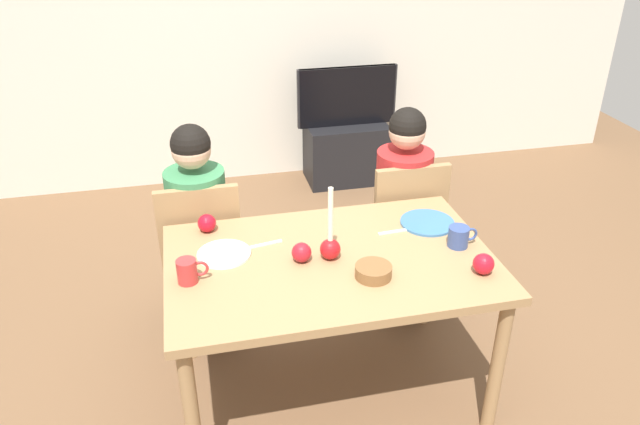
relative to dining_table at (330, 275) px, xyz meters
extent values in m
plane|color=brown|center=(0.00, 0.00, -0.67)|extent=(7.68, 7.68, 0.00)
cube|color=beige|center=(0.00, 2.60, 0.63)|extent=(6.40, 0.10, 2.60)
cube|color=#99754C|center=(0.00, 0.00, 0.06)|extent=(1.40, 0.90, 0.04)
cylinder|color=#99754C|center=(-0.64, -0.39, -0.31)|extent=(0.06, 0.06, 0.71)
cylinder|color=#99754C|center=(0.64, -0.39, -0.31)|extent=(0.06, 0.06, 0.71)
cylinder|color=#99754C|center=(-0.64, 0.39, -0.31)|extent=(0.06, 0.06, 0.71)
cylinder|color=#99754C|center=(0.64, 0.39, -0.31)|extent=(0.06, 0.06, 0.71)
cube|color=#99754C|center=(-0.53, 0.69, -0.24)|extent=(0.40, 0.40, 0.04)
cube|color=#99754C|center=(-0.53, 0.51, 0.01)|extent=(0.40, 0.04, 0.45)
cylinder|color=#99754C|center=(-0.36, 0.86, -0.46)|extent=(0.04, 0.04, 0.41)
cylinder|color=#99754C|center=(-0.70, 0.86, -0.46)|extent=(0.04, 0.04, 0.41)
cylinder|color=#99754C|center=(-0.36, 0.52, -0.46)|extent=(0.04, 0.04, 0.41)
cylinder|color=#99754C|center=(-0.70, 0.52, -0.46)|extent=(0.04, 0.04, 0.41)
cube|color=#99754C|center=(0.56, 0.69, -0.24)|extent=(0.40, 0.40, 0.04)
cube|color=#99754C|center=(0.56, 0.51, 0.01)|extent=(0.40, 0.04, 0.45)
cylinder|color=#99754C|center=(0.73, 0.86, -0.46)|extent=(0.04, 0.04, 0.41)
cylinder|color=#99754C|center=(0.39, 0.86, -0.46)|extent=(0.04, 0.04, 0.41)
cylinder|color=#99754C|center=(0.73, 0.52, -0.46)|extent=(0.04, 0.04, 0.41)
cylinder|color=#99754C|center=(0.39, 0.52, -0.46)|extent=(0.04, 0.04, 0.41)
cube|color=#33384C|center=(-0.53, 0.64, -0.44)|extent=(0.28, 0.28, 0.45)
cylinder|color=#387A4C|center=(-0.53, 0.64, 0.02)|extent=(0.30, 0.30, 0.48)
sphere|color=tan|center=(-0.53, 0.64, 0.38)|extent=(0.19, 0.19, 0.19)
sphere|color=black|center=(-0.53, 0.64, 0.41)|extent=(0.19, 0.19, 0.19)
cube|color=#33384C|center=(0.56, 0.64, -0.44)|extent=(0.28, 0.28, 0.45)
cylinder|color=#AD2323|center=(0.56, 0.64, 0.02)|extent=(0.30, 0.30, 0.48)
sphere|color=tan|center=(0.56, 0.64, 0.38)|extent=(0.19, 0.19, 0.19)
sphere|color=black|center=(0.56, 0.64, 0.41)|extent=(0.19, 0.19, 0.19)
cube|color=black|center=(0.70, 2.30, -0.43)|extent=(0.64, 0.40, 0.48)
cube|color=black|center=(0.70, 2.30, 0.04)|extent=(0.79, 0.04, 0.46)
cube|color=black|center=(0.70, 2.30, 0.04)|extent=(0.76, 0.05, 0.46)
sphere|color=red|center=(0.00, 0.01, 0.13)|extent=(0.09, 0.09, 0.09)
cylinder|color=#EFE5C6|center=(0.00, 0.01, 0.30)|extent=(0.02, 0.02, 0.25)
cylinder|color=white|center=(-0.44, 0.13, 0.09)|extent=(0.23, 0.23, 0.01)
cylinder|color=teal|center=(0.52, 0.19, 0.09)|extent=(0.26, 0.26, 0.01)
cylinder|color=#B72D2D|center=(-0.60, -0.04, 0.13)|extent=(0.08, 0.08, 0.10)
torus|color=#B72D2D|center=(-0.55, -0.04, 0.14)|extent=(0.07, 0.01, 0.07)
cylinder|color=#33477F|center=(0.58, -0.02, 0.13)|extent=(0.09, 0.09, 0.09)
torus|color=#33477F|center=(0.63, -0.02, 0.13)|extent=(0.06, 0.01, 0.06)
cube|color=silver|center=(-0.27, 0.17, 0.09)|extent=(0.18, 0.05, 0.01)
cube|color=silver|center=(0.35, 0.15, 0.09)|extent=(0.18, 0.03, 0.01)
cylinder|color=brown|center=(0.14, -0.17, 0.11)|extent=(0.15, 0.15, 0.05)
sphere|color=red|center=(-0.50, 0.36, 0.13)|extent=(0.09, 0.09, 0.09)
sphere|color=#AC1823|center=(-0.12, 0.01, 0.13)|extent=(0.09, 0.09, 0.09)
sphere|color=red|center=(0.59, -0.25, 0.13)|extent=(0.09, 0.09, 0.09)
camera|label=1|loc=(-0.54, -2.14, 1.50)|focal=34.25mm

